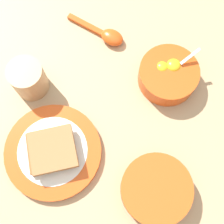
{
  "coord_description": "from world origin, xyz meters",
  "views": [
    {
      "loc": [
        -0.19,
        -0.2,
        0.72
      ],
      "look_at": [
        -0.03,
        -0.06,
        0.02
      ],
      "focal_mm": 50.0,
      "sensor_mm": 36.0,
      "label": 1
    }
  ],
  "objects_px": {
    "toast_sandwich": "(52,150)",
    "soup_spoon": "(107,35)",
    "egg_bowl": "(168,75)",
    "toast_plate": "(53,151)",
    "drinking_cup": "(28,78)",
    "congee_bowl": "(156,189)"
  },
  "relations": [
    {
      "from": "egg_bowl",
      "to": "toast_plate",
      "type": "xyz_separation_m",
      "value": [
        -0.32,
        0.08,
        -0.02
      ]
    },
    {
      "from": "toast_sandwich",
      "to": "egg_bowl",
      "type": "bearing_deg",
      "value": -13.87
    },
    {
      "from": "egg_bowl",
      "to": "drinking_cup",
      "type": "relative_size",
      "value": 1.71
    },
    {
      "from": "congee_bowl",
      "to": "drinking_cup",
      "type": "distance_m",
      "value": 0.39
    },
    {
      "from": "soup_spoon",
      "to": "congee_bowl",
      "type": "xyz_separation_m",
      "value": [
        -0.22,
        -0.34,
        0.02
      ]
    },
    {
      "from": "egg_bowl",
      "to": "soup_spoon",
      "type": "xyz_separation_m",
      "value": [
        -0.01,
        0.19,
        -0.02
      ]
    },
    {
      "from": "egg_bowl",
      "to": "toast_sandwich",
      "type": "relative_size",
      "value": 1.06
    },
    {
      "from": "toast_sandwich",
      "to": "congee_bowl",
      "type": "distance_m",
      "value": 0.25
    },
    {
      "from": "egg_bowl",
      "to": "toast_plate",
      "type": "height_order",
      "value": "egg_bowl"
    },
    {
      "from": "toast_sandwich",
      "to": "soup_spoon",
      "type": "bearing_deg",
      "value": 20.17
    },
    {
      "from": "toast_plate",
      "to": "toast_sandwich",
      "type": "height_order",
      "value": "toast_sandwich"
    },
    {
      "from": "toast_sandwich",
      "to": "congee_bowl",
      "type": "height_order",
      "value": "toast_sandwich"
    },
    {
      "from": "egg_bowl",
      "to": "toast_plate",
      "type": "bearing_deg",
      "value": 165.79
    },
    {
      "from": "toast_plate",
      "to": "toast_sandwich",
      "type": "bearing_deg",
      "value": -89.65
    },
    {
      "from": "egg_bowl",
      "to": "toast_plate",
      "type": "relative_size",
      "value": 0.67
    },
    {
      "from": "congee_bowl",
      "to": "drinking_cup",
      "type": "height_order",
      "value": "drinking_cup"
    },
    {
      "from": "toast_sandwich",
      "to": "drinking_cup",
      "type": "height_order",
      "value": "drinking_cup"
    },
    {
      "from": "toast_plate",
      "to": "toast_sandwich",
      "type": "xyz_separation_m",
      "value": [
        0.0,
        -0.0,
        0.03
      ]
    },
    {
      "from": "toast_sandwich",
      "to": "soup_spoon",
      "type": "xyz_separation_m",
      "value": [
        0.31,
        0.11,
        -0.02
      ]
    },
    {
      "from": "soup_spoon",
      "to": "toast_plate",
      "type": "bearing_deg",
      "value": -160.15
    },
    {
      "from": "toast_sandwich",
      "to": "soup_spoon",
      "type": "relative_size",
      "value": 0.86
    },
    {
      "from": "toast_sandwich",
      "to": "soup_spoon",
      "type": "height_order",
      "value": "toast_sandwich"
    }
  ]
}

